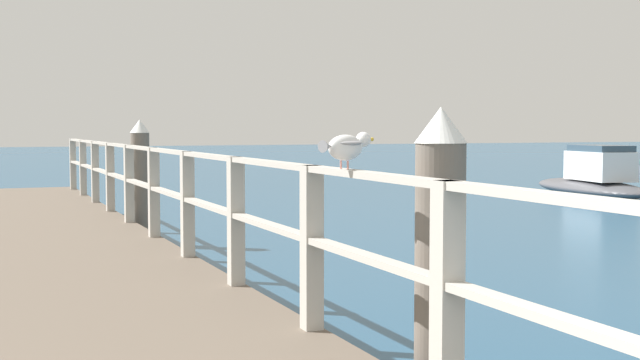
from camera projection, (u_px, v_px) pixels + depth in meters
pier_deck at (25, 265)px, 9.59m from camera, size 3.08×18.32×0.50m
pier_railing at (154, 182)px, 10.09m from camera, size 0.12×16.84×1.06m
dock_piling_near at (440, 278)px, 4.74m from camera, size 0.29×0.29×1.91m
dock_piling_far at (140, 182)px, 12.91m from camera, size 0.29×0.29×1.91m
seagull_foreground at (346, 146)px, 4.95m from camera, size 0.44×0.27×0.21m
boat_2 at (593, 180)px, 21.86m from camera, size 2.32×4.89×1.34m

